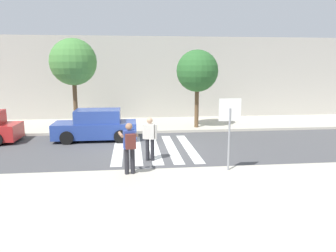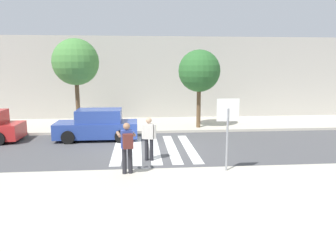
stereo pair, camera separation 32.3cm
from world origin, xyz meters
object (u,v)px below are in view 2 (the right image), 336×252
object	(u,v)px
street_tree_west	(76,62)
street_tree_center	(199,71)
stop_sign	(228,119)
parked_car_blue	(98,125)
photographer_with_backpack	(127,144)
pedestrian_crossing	(149,136)

from	to	relation	value
street_tree_west	street_tree_center	world-z (taller)	street_tree_west
stop_sign	parked_car_blue	xyz separation A→B (m)	(-5.08, 5.92, -1.22)
photographer_with_backpack	pedestrian_crossing	world-z (taller)	photographer_with_backpack
photographer_with_backpack	street_tree_center	xyz separation A→B (m)	(3.88, 8.12, 2.23)
street_tree_west	street_tree_center	bearing A→B (deg)	-2.57
stop_sign	pedestrian_crossing	size ratio (longest dim) A/B	1.44
street_tree_center	parked_car_blue	bearing A→B (deg)	-158.98
street_tree_west	pedestrian_crossing	bearing A→B (deg)	-59.12
pedestrian_crossing	street_tree_west	distance (m)	8.06
pedestrian_crossing	street_tree_west	world-z (taller)	street_tree_west
street_tree_center	stop_sign	bearing A→B (deg)	-93.51
stop_sign	photographer_with_backpack	size ratio (longest dim) A/B	1.44
pedestrian_crossing	street_tree_center	size ratio (longest dim) A/B	0.39
photographer_with_backpack	pedestrian_crossing	size ratio (longest dim) A/B	1.00
street_tree_center	street_tree_west	bearing A→B (deg)	177.43
parked_car_blue	street_tree_center	bearing A→B (deg)	21.02
stop_sign	parked_car_blue	world-z (taller)	stop_sign
pedestrian_crossing	street_tree_west	xyz separation A→B (m)	(-3.86, 6.45, 2.92)
stop_sign	street_tree_west	xyz separation A→B (m)	(-6.46, 8.37, 1.94)
photographer_with_backpack	parked_car_blue	distance (m)	6.23
parked_car_blue	photographer_with_backpack	bearing A→B (deg)	-74.15
pedestrian_crossing	parked_car_blue	xyz separation A→B (m)	(-2.48, 3.99, -0.25)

